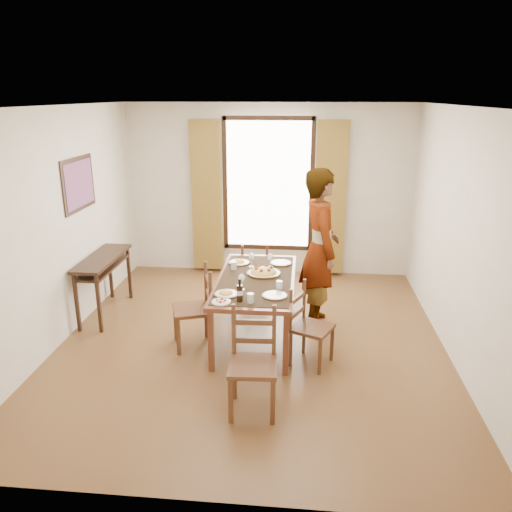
# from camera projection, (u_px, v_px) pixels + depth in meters

# --- Properties ---
(ground) EXTENTS (5.00, 5.00, 0.00)m
(ground) POSITION_uv_depth(u_px,v_px,m) (252.00, 341.00, 5.98)
(ground) COLOR #53301A
(ground) RESTS_ON ground
(room_shell) EXTENTS (4.60, 5.10, 2.74)m
(room_shell) POSITION_uv_depth(u_px,v_px,m) (253.00, 213.00, 5.62)
(room_shell) COLOR silver
(room_shell) RESTS_ON ground
(console_table) EXTENTS (0.38, 1.20, 0.80)m
(console_table) POSITION_uv_depth(u_px,v_px,m) (103.00, 265.00, 6.52)
(console_table) COLOR black
(console_table) RESTS_ON ground
(dining_table) EXTENTS (0.90, 1.82, 0.76)m
(dining_table) POSITION_uv_depth(u_px,v_px,m) (256.00, 283.00, 5.89)
(dining_table) COLOR brown
(dining_table) RESTS_ON ground
(chair_west) EXTENTS (0.54, 0.54, 0.97)m
(chair_west) POSITION_uv_depth(u_px,v_px,m) (195.00, 310.00, 5.74)
(chair_west) COLOR #4F361A
(chair_west) RESTS_ON ground
(chair_north) EXTENTS (0.43, 0.43, 0.88)m
(chair_north) POSITION_uv_depth(u_px,v_px,m) (254.00, 274.00, 6.99)
(chair_north) COLOR #4F361A
(chair_north) RESTS_ON ground
(chair_south) EXTENTS (0.46, 0.46, 0.99)m
(chair_south) POSITION_uv_depth(u_px,v_px,m) (253.00, 365.00, 4.56)
(chair_south) COLOR #4F361A
(chair_south) RESTS_ON ground
(chair_east) EXTENTS (0.52, 0.52, 0.89)m
(chair_east) POSITION_uv_depth(u_px,v_px,m) (309.00, 328.00, 5.38)
(chair_east) COLOR #4F361A
(chair_east) RESTS_ON ground
(man) EXTENTS (0.92, 0.77, 2.00)m
(man) POSITION_uv_depth(u_px,v_px,m) (320.00, 249.00, 6.14)
(man) COLOR gray
(man) RESTS_ON ground
(plate_sw) EXTENTS (0.27, 0.27, 0.05)m
(plate_sw) POSITION_uv_depth(u_px,v_px,m) (226.00, 293.00, 5.36)
(plate_sw) COLOR silver
(plate_sw) RESTS_ON dining_table
(plate_se) EXTENTS (0.27, 0.27, 0.05)m
(plate_se) POSITION_uv_depth(u_px,v_px,m) (275.00, 294.00, 5.33)
(plate_se) COLOR silver
(plate_se) RESTS_ON dining_table
(plate_nw) EXTENTS (0.27, 0.27, 0.05)m
(plate_nw) POSITION_uv_depth(u_px,v_px,m) (239.00, 261.00, 6.37)
(plate_nw) COLOR silver
(plate_nw) RESTS_ON dining_table
(plate_ne) EXTENTS (0.27, 0.27, 0.05)m
(plate_ne) POSITION_uv_depth(u_px,v_px,m) (281.00, 262.00, 6.35)
(plate_ne) COLOR silver
(plate_ne) RESTS_ON dining_table
(pasta_platter) EXTENTS (0.40, 0.40, 0.10)m
(pasta_platter) POSITION_uv_depth(u_px,v_px,m) (264.00, 270.00, 5.97)
(pasta_platter) COLOR #B86417
(pasta_platter) RESTS_ON dining_table
(caprese_plate) EXTENTS (0.20, 0.20, 0.04)m
(caprese_plate) POSITION_uv_depth(u_px,v_px,m) (221.00, 301.00, 5.17)
(caprese_plate) COLOR silver
(caprese_plate) RESTS_ON dining_table
(wine_glass_a) EXTENTS (0.08, 0.08, 0.18)m
(wine_glass_a) POSITION_uv_depth(u_px,v_px,m) (242.00, 282.00, 5.49)
(wine_glass_a) COLOR white
(wine_glass_a) RESTS_ON dining_table
(wine_glass_b) EXTENTS (0.08, 0.08, 0.18)m
(wine_glass_b) POSITION_uv_depth(u_px,v_px,m) (270.00, 260.00, 6.20)
(wine_glass_b) COLOR white
(wine_glass_b) RESTS_ON dining_table
(wine_glass_c) EXTENTS (0.08, 0.08, 0.18)m
(wine_glass_c) POSITION_uv_depth(u_px,v_px,m) (252.00, 260.00, 6.21)
(wine_glass_c) COLOR white
(wine_glass_c) RESTS_ON dining_table
(tumbler_a) EXTENTS (0.07, 0.07, 0.10)m
(tumbler_a) POSITION_uv_depth(u_px,v_px,m) (279.00, 285.00, 5.51)
(tumbler_a) COLOR silver
(tumbler_a) RESTS_ON dining_table
(tumbler_b) EXTENTS (0.07, 0.07, 0.10)m
(tumbler_b) POSITION_uv_depth(u_px,v_px,m) (234.00, 266.00, 6.14)
(tumbler_b) COLOR silver
(tumbler_b) RESTS_ON dining_table
(tumbler_c) EXTENTS (0.07, 0.07, 0.10)m
(tumbler_c) POSITION_uv_depth(u_px,v_px,m) (251.00, 298.00, 5.16)
(tumbler_c) COLOR silver
(tumbler_c) RESTS_ON dining_table
(wine_bottle) EXTENTS (0.07, 0.07, 0.25)m
(wine_bottle) POSITION_uv_depth(u_px,v_px,m) (240.00, 290.00, 5.17)
(wine_bottle) COLOR black
(wine_bottle) RESTS_ON dining_table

